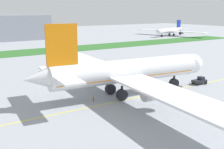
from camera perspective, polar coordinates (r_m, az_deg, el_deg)
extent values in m
plane|color=#9399A0|center=(75.87, 5.57, -4.47)|extent=(600.00, 600.00, 0.00)
cube|color=yellow|center=(76.31, 5.29, -4.36)|extent=(280.00, 0.36, 0.01)
cube|color=#2D6628|center=(160.34, -16.74, 4.12)|extent=(320.00, 24.00, 0.10)
cylinder|color=white|center=(75.80, 2.97, 0.75)|extent=(41.54, 10.21, 5.91)
cube|color=orange|center=(76.02, 2.96, -0.02)|extent=(39.86, 9.57, 0.71)
sphere|color=white|center=(89.02, 15.37, 2.08)|extent=(5.61, 5.61, 5.61)
cone|color=white|center=(67.14, -14.35, -0.80)|extent=(6.99, 5.68, 5.02)
cube|color=orange|center=(67.48, -9.75, 5.72)|extent=(7.43, 1.37, 9.45)
cube|color=white|center=(73.89, -11.59, 0.89)|extent=(5.50, 9.87, 0.41)
cube|color=white|center=(62.88, -8.55, -1.02)|extent=(5.50, 9.87, 0.41)
cube|color=white|center=(93.89, -4.82, 2.56)|extent=(12.91, 37.78, 0.47)
cube|color=white|center=(57.80, 12.12, -4.05)|extent=(12.91, 37.78, 0.47)
cylinder|color=#B7BABF|center=(87.27, -1.91, 0.64)|extent=(5.92, 3.82, 3.25)
cylinder|color=black|center=(88.50, -0.28, 0.81)|extent=(0.84, 3.44, 3.41)
cylinder|color=#B7BABF|center=(65.32, 8.22, -3.59)|extent=(5.92, 3.82, 3.25)
cylinder|color=black|center=(66.95, 10.17, -3.26)|extent=(0.84, 3.44, 3.41)
cylinder|color=black|center=(85.57, 11.99, -0.96)|extent=(0.62, 0.62, 2.29)
cylinder|color=black|center=(85.83, 11.95, -1.70)|extent=(2.92, 1.55, 2.81)
cylinder|color=black|center=(77.82, -0.32, -2.02)|extent=(0.62, 0.62, 2.29)
cylinder|color=black|center=(78.11, -0.31, -2.84)|extent=(2.92, 1.55, 2.81)
cylinder|color=black|center=(72.56, 1.94, -3.12)|extent=(0.62, 0.62, 2.29)
cylinder|color=black|center=(72.88, 1.94, -3.98)|extent=(2.92, 1.55, 2.81)
cube|color=black|center=(88.29, 14.98, 2.51)|extent=(2.52, 4.62, 1.06)
sphere|color=black|center=(71.86, -9.01, 0.38)|extent=(0.41, 0.41, 0.41)
sphere|color=black|center=(73.02, -6.44, 0.65)|extent=(0.41, 0.41, 0.41)
sphere|color=black|center=(74.32, -3.94, 0.91)|extent=(0.41, 0.41, 0.41)
sphere|color=black|center=(75.75, -1.54, 1.16)|extent=(0.41, 0.41, 0.41)
sphere|color=black|center=(77.32, 0.77, 1.40)|extent=(0.41, 0.41, 0.41)
sphere|color=black|center=(79.00, 2.99, 1.62)|extent=(0.41, 0.41, 0.41)
sphere|color=black|center=(80.81, 5.11, 1.84)|extent=(0.41, 0.41, 0.41)
sphere|color=black|center=(82.72, 7.14, 2.04)|extent=(0.41, 0.41, 0.41)
sphere|color=black|center=(84.72, 9.07, 2.23)|extent=(0.41, 0.41, 0.41)
sphere|color=black|center=(86.83, 10.91, 2.41)|extent=(0.41, 0.41, 0.41)
cube|color=#26262B|center=(92.36, 16.62, -1.27)|extent=(4.55, 2.68, 0.90)
cube|color=black|center=(92.61, 16.94, -0.68)|extent=(1.73, 1.86, 0.90)
cylinder|color=black|center=(90.35, 15.21, -1.68)|extent=(1.80, 0.31, 0.12)
cylinder|color=black|center=(90.65, 16.40, -1.80)|extent=(0.93, 0.44, 0.90)
cylinder|color=black|center=(92.22, 15.44, -1.51)|extent=(0.93, 0.44, 0.90)
cylinder|color=black|center=(92.75, 17.76, -1.57)|extent=(0.93, 0.44, 0.90)
cylinder|color=black|center=(94.28, 16.79, -1.29)|extent=(0.93, 0.44, 0.90)
cylinder|color=black|center=(85.79, 5.51, -2.17)|extent=(0.12, 0.12, 0.83)
cylinder|color=#BFE519|center=(85.57, 5.43, -1.74)|extent=(0.10, 0.10, 0.53)
cylinder|color=black|center=(85.86, 5.63, -2.16)|extent=(0.12, 0.12, 0.83)
cylinder|color=#BFE519|center=(85.74, 5.73, -1.71)|extent=(0.10, 0.10, 0.53)
cube|color=#BFE519|center=(85.65, 5.58, -1.71)|extent=(0.49, 0.37, 0.59)
sphere|color=#8C6647|center=(85.55, 5.59, -1.44)|extent=(0.22, 0.22, 0.22)
cylinder|color=black|center=(72.51, -3.62, -4.90)|extent=(0.12, 0.12, 0.83)
cylinder|color=orange|center=(72.45, -3.62, -4.35)|extent=(0.10, 0.10, 0.53)
cylinder|color=black|center=(72.33, -3.63, -4.95)|extent=(0.12, 0.12, 0.83)
cylinder|color=orange|center=(71.99, -3.65, -4.46)|extent=(0.10, 0.10, 0.53)
cube|color=orange|center=(72.21, -3.64, -4.38)|extent=(0.45, 0.50, 0.59)
sphere|color=tan|center=(72.09, -3.64, -4.06)|extent=(0.23, 0.23, 0.23)
cube|color=white|center=(107.09, -7.18, 1.38)|extent=(4.92, 3.99, 2.20)
cube|color=white|center=(107.06, -5.66, 1.36)|extent=(2.49, 2.63, 1.99)
cube|color=#263347|center=(106.98, -5.24, 1.57)|extent=(0.92, 1.62, 0.88)
cylinder|color=black|center=(108.30, -5.65, 0.95)|extent=(0.93, 0.69, 0.90)
cylinder|color=black|center=(106.21, -5.65, 0.72)|extent=(0.93, 0.69, 0.90)
cylinder|color=black|center=(108.40, -7.74, 0.90)|extent=(0.93, 0.69, 0.90)
cylinder|color=black|center=(106.30, -7.78, 0.67)|extent=(0.93, 0.69, 0.90)
cube|color=black|center=(115.34, 6.32, 2.31)|extent=(4.92, 4.07, 2.62)
cube|color=black|center=(114.87, 4.96, 2.12)|extent=(2.53, 2.73, 1.91)
cube|color=#263347|center=(114.67, 4.58, 2.30)|extent=(0.98, 1.73, 0.84)
cylinder|color=black|center=(113.95, 5.05, 1.54)|extent=(0.93, 0.69, 0.90)
cylinder|color=black|center=(116.15, 4.85, 1.76)|extent=(0.93, 0.69, 0.90)
cylinder|color=black|center=(114.71, 6.96, 1.57)|extent=(0.93, 0.69, 0.90)
cylinder|color=black|center=(116.90, 6.72, 1.78)|extent=(0.93, 0.69, 0.90)
cylinder|color=white|center=(255.53, 11.25, 8.39)|extent=(33.19, 12.07, 4.07)
cube|color=navy|center=(255.58, 11.24, 8.23)|extent=(31.82, 11.43, 0.49)
sphere|color=white|center=(240.54, 9.05, 8.23)|extent=(3.87, 3.87, 3.87)
cone|color=white|center=(271.45, 13.28, 8.60)|extent=(5.19, 4.45, 3.46)
cube|color=navy|center=(267.26, 12.86, 9.63)|extent=(5.89, 1.86, 6.52)
cube|color=white|center=(266.13, 13.65, 8.57)|extent=(5.14, 7.21, 0.29)
cube|color=white|center=(270.11, 12.12, 8.70)|extent=(5.14, 7.21, 0.29)
cube|color=white|center=(248.76, 14.82, 7.99)|extent=(14.39, 30.76, 0.33)
cube|color=white|center=(266.04, 8.26, 8.55)|extent=(14.39, 30.76, 0.33)
cylinder|color=#B7BABF|center=(251.14, 13.33, 7.83)|extent=(4.30, 3.12, 2.24)
cylinder|color=black|center=(249.45, 13.11, 7.81)|extent=(0.90, 2.36, 2.35)
cylinder|color=#B7BABF|center=(261.61, 9.36, 8.18)|extent=(4.30, 3.12, 2.24)
cylinder|color=black|center=(259.99, 9.13, 8.16)|extent=(0.90, 2.36, 2.35)
cylinder|color=black|center=(245.04, 9.68, 7.62)|extent=(0.43, 0.43, 1.58)
cylinder|color=black|center=(245.10, 9.68, 7.44)|extent=(2.09, 1.32, 1.94)
cylinder|color=black|center=(256.93, 11.94, 7.75)|extent=(0.43, 0.43, 1.58)
cylinder|color=black|center=(257.00, 11.93, 7.58)|extent=(2.09, 1.32, 1.94)
cylinder|color=black|center=(259.11, 11.12, 7.83)|extent=(0.43, 0.43, 1.58)
cylinder|color=black|center=(259.17, 11.11, 7.65)|extent=(2.09, 1.32, 1.94)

